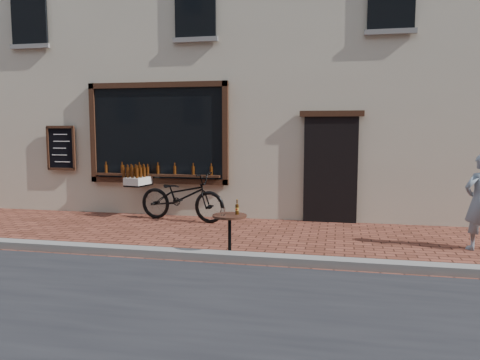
# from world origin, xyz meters

# --- Properties ---
(ground) EXTENTS (90.00, 90.00, 0.00)m
(ground) POSITION_xyz_m (0.00, 0.00, 0.00)
(ground) COLOR #57291C
(ground) RESTS_ON ground
(kerb) EXTENTS (90.00, 0.25, 0.12)m
(kerb) POSITION_xyz_m (0.00, 0.20, 0.06)
(kerb) COLOR slate
(kerb) RESTS_ON ground
(shop_building) EXTENTS (28.00, 6.20, 10.00)m
(shop_building) POSITION_xyz_m (0.00, 6.50, 5.00)
(shop_building) COLOR beige
(shop_building) RESTS_ON ground
(cargo_bicycle) EXTENTS (2.40, 1.02, 1.11)m
(cargo_bicycle) POSITION_xyz_m (-1.22, 2.96, 0.53)
(cargo_bicycle) COLOR black
(cargo_bicycle) RESTS_ON ground
(bistro_table) EXTENTS (0.52, 0.52, 0.89)m
(bistro_table) POSITION_xyz_m (0.48, 0.35, 0.48)
(bistro_table) COLOR black
(bistro_table) RESTS_ON ground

